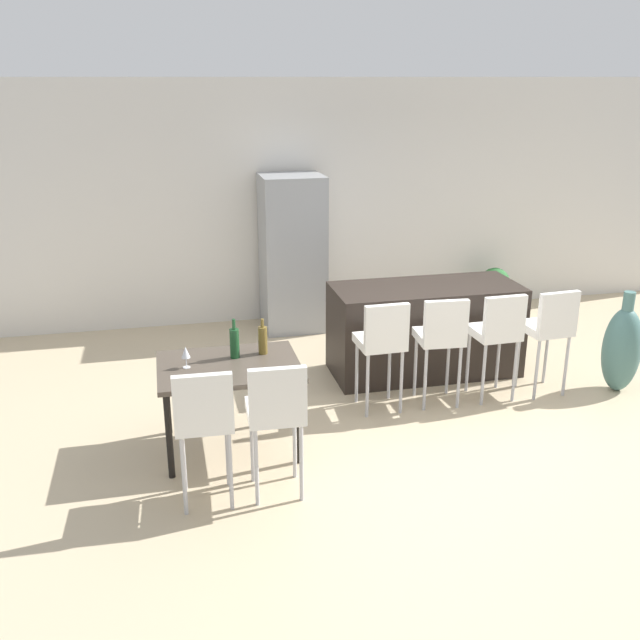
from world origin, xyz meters
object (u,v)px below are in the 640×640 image
bar_chair_middle (441,334)px  dining_chair_far (276,409)px  wine_bottle_inner (263,340)px  dining_chair_near (204,416)px  dining_table (229,373)px  bar_chair_right (498,329)px  refrigerator (292,253)px  kitchen_island (425,329)px  bar_chair_left (382,339)px  potted_plant (494,286)px  wine_bottle_middle (235,343)px  wine_glass_left (186,353)px  floor_vase (622,349)px  bar_chair_far (550,325)px

bar_chair_middle → dining_chair_far: 2.07m
wine_bottle_inner → dining_chair_near: bearing=-120.2°
dining_table → wine_bottle_inner: wine_bottle_inner is taller
bar_chair_right → refrigerator: 2.85m
kitchen_island → bar_chair_left: bearing=-132.3°
dining_chair_far → dining_table: bearing=107.7°
bar_chair_left → potted_plant: bar_chair_left is taller
dining_table → dining_chair_far: bearing=-72.3°
dining_table → wine_bottle_inner: (0.30, 0.17, 0.20)m
dining_chair_near → wine_bottle_middle: (0.32, 0.92, 0.17)m
bar_chair_middle → wine_glass_left: (-2.29, -0.37, 0.17)m
bar_chair_right → wine_bottle_middle: wine_bottle_middle is taller
wine_bottle_inner → potted_plant: wine_bottle_inner is taller
bar_chair_middle → refrigerator: refrigerator is taller
dining_table → refrigerator: bearing=69.5°
wine_bottle_middle → wine_bottle_inner: wine_bottle_middle is taller
bar_chair_middle → refrigerator: bearing=110.3°
dining_table → floor_vase: 3.80m
wine_glass_left → refrigerator: refrigerator is taller
dining_chair_near → wine_bottle_inner: 1.12m
dining_chair_near → wine_glass_left: bearing=95.4°
potted_plant → wine_bottle_middle: bearing=-143.6°
bar_chair_middle → dining_chair_far: bearing=-145.7°
bar_chair_left → bar_chair_far: size_ratio=1.00×
wine_bottle_middle → dining_chair_near: bearing=-109.3°
potted_plant → dining_table: bearing=-142.7°
dining_chair_near → wine_bottle_inner: dining_chair_near is taller
bar_chair_far → kitchen_island: bearing=140.2°
bar_chair_right → floor_vase: bearing=-4.0°
bar_chair_middle → dining_chair_far: size_ratio=1.00×
bar_chair_left → dining_chair_far: bearing=-134.6°
dining_chair_near → dining_chair_far: size_ratio=1.00×
bar_chair_far → dining_table: (-3.04, -0.38, -0.04)m
dining_chair_near → floor_vase: dining_chair_near is taller
dining_chair_far → bar_chair_middle: bearing=34.3°
wine_bottle_inner → floor_vase: (3.48, 0.12, -0.43)m
dining_chair_far → potted_plant: bearing=46.2°
refrigerator → wine_glass_left: bearing=-116.2°
bar_chair_right → dining_chair_near: same height
bar_chair_right → dining_chair_near: 3.00m
kitchen_island → bar_chair_right: bar_chair_right is taller
bar_chair_far → dining_table: size_ratio=0.94×
dining_table → dining_chair_near: bearing=-108.0°
dining_table → dining_chair_near: size_ratio=1.07×
potted_plant → dining_chair_near: bearing=-137.7°
kitchen_island → dining_chair_near: 3.07m
dining_chair_near → wine_glass_left: size_ratio=6.03×
bar_chair_right → wine_glass_left: (-2.84, -0.37, 0.17)m
dining_table → dining_chair_near: 0.82m
bar_chair_right → dining_chair_far: 2.54m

